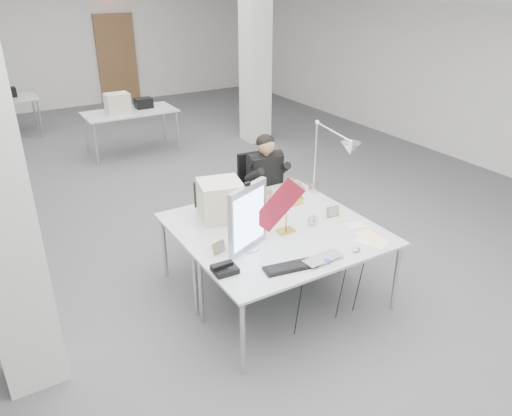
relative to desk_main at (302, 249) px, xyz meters
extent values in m
cube|color=#4E4E51|center=(0.00, 2.50, -0.75)|extent=(10.00, 14.00, 0.02)
cube|color=silver|center=(0.00, 9.51, 0.86)|extent=(10.00, 0.02, 3.20)
cube|color=silver|center=(5.01, 2.50, 0.86)|extent=(0.02, 14.00, 3.20)
cube|color=white|center=(2.50, 5.00, 0.86)|extent=(0.45, 0.45, 3.20)
cube|color=brown|center=(1.20, 9.44, 0.31)|extent=(0.95, 0.08, 2.10)
cube|color=silver|center=(0.00, 0.00, 0.00)|extent=(1.80, 0.90, 0.02)
cube|color=silver|center=(0.00, 0.90, 0.00)|extent=(1.80, 0.90, 0.02)
cube|color=silver|center=(0.20, 5.50, 0.00)|extent=(1.60, 0.80, 0.02)
cube|color=#B2B2B7|center=(-0.42, 0.25, 0.32)|extent=(0.47, 0.24, 0.61)
cube|color=maroon|center=(-0.13, 0.21, 0.38)|extent=(0.46, 0.20, 0.53)
cube|color=black|center=(-0.28, -0.23, 0.02)|extent=(0.48, 0.23, 0.02)
imported|color=silver|center=(0.03, -0.32, 0.03)|extent=(0.38, 0.26, 0.03)
ellipsoid|color=#AAAAAF|center=(0.37, -0.30, 0.03)|extent=(0.10, 0.07, 0.03)
cube|color=black|center=(-0.78, 0.00, 0.04)|extent=(0.21, 0.19, 0.05)
cube|color=tan|center=(-0.68, 0.31, 0.07)|extent=(0.14, 0.07, 0.11)
cube|color=#A78F48|center=(0.64, 0.36, 0.07)|extent=(0.15, 0.05, 0.11)
cylinder|color=#A3A3A7|center=(0.36, 0.32, 0.06)|extent=(0.10, 0.03, 0.10)
cube|color=white|center=(0.62, -0.24, 0.02)|extent=(0.29, 0.33, 0.01)
cube|color=#FFED98|center=(0.67, -0.15, 0.02)|extent=(0.17, 0.24, 0.01)
cube|color=white|center=(0.70, 0.07, 0.02)|extent=(0.22, 0.17, 0.01)
cube|color=beige|center=(-0.35, 0.91, 0.21)|extent=(0.49, 0.47, 0.39)
camera|label=1|loc=(-2.36, -3.13, 2.27)|focal=35.00mm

